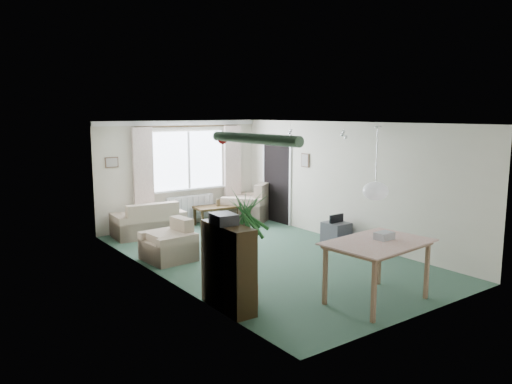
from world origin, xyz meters
TOP-DOWN VIEW (x-y plane):
  - ground at (0.00, 0.00)m, footprint 6.50×6.50m
  - window at (0.20, 3.23)m, footprint 1.80×0.03m
  - curtain_rod at (0.20, 3.15)m, footprint 2.60×0.03m
  - curtain_left at (-0.95, 3.13)m, footprint 0.45×0.08m
  - curtain_right at (1.35, 3.13)m, footprint 0.45×0.08m
  - radiator at (0.20, 3.19)m, footprint 1.20×0.10m
  - doorway at (1.99, 2.20)m, footprint 0.03×0.95m
  - pendant_lamp at (0.20, -2.30)m, footprint 0.36×0.36m
  - tinsel_garland at (-1.92, -2.30)m, footprint 1.60×1.60m
  - bauble_cluster_a at (1.30, 0.90)m, footprint 0.20×0.20m
  - bauble_cluster_b at (1.60, -0.30)m, footprint 0.20×0.20m
  - wall_picture_back at (-1.60, 3.23)m, footprint 0.28×0.03m
  - wall_picture_right at (1.98, 1.20)m, footprint 0.03×0.24m
  - sofa at (-1.03, 2.75)m, footprint 1.50×0.87m
  - armchair_corner at (1.48, 2.73)m, footprint 1.39×1.38m
  - armchair_left at (-1.50, 0.86)m, footprint 0.82×0.86m
  - coffee_table at (0.65, 2.75)m, footprint 1.05×0.67m
  - photo_frame at (0.69, 2.74)m, footprint 0.12×0.05m
  - bookshelf at (-1.84, -1.61)m, footprint 0.34×0.94m
  - hifi_box at (-1.87, -1.55)m, footprint 0.32×0.38m
  - houseplant at (-1.58, -1.66)m, footprint 0.70×0.70m
  - dining_table at (-0.06, -2.60)m, footprint 1.41×1.00m
  - gift_box at (0.09, -2.57)m, footprint 0.25×0.18m
  - tv_cube at (1.70, -0.07)m, footprint 0.44×0.48m
  - pet_bed at (1.65, -0.37)m, footprint 0.66×0.66m

SIDE VIEW (x-z plane):
  - ground at x=0.00m, z-range 0.00..0.00m
  - pet_bed at x=1.65m, z-range 0.00..0.10m
  - tv_cube at x=1.70m, z-range 0.00..0.43m
  - coffee_table at x=0.65m, z-range 0.00..0.44m
  - armchair_left at x=-1.50m, z-range 0.00..0.73m
  - sofa at x=-1.03m, z-range 0.00..0.73m
  - radiator at x=0.20m, z-range 0.12..0.68m
  - dining_table at x=-0.06m, z-range 0.00..0.83m
  - armchair_corner at x=1.48m, z-range 0.00..0.91m
  - photo_frame at x=0.69m, z-range 0.44..0.60m
  - bookshelf at x=-1.84m, z-range 0.00..1.14m
  - houseplant at x=-1.58m, z-range 0.00..1.58m
  - gift_box at x=0.09m, z-range 0.83..0.95m
  - doorway at x=1.99m, z-range 0.00..2.00m
  - hifi_box at x=-1.87m, z-range 1.14..1.28m
  - curtain_left at x=-0.95m, z-range 0.27..2.27m
  - curtain_right at x=1.35m, z-range 0.27..2.27m
  - pendant_lamp at x=0.20m, z-range 1.30..1.66m
  - window at x=0.20m, z-range 0.85..2.15m
  - wall_picture_back at x=-1.60m, z-range 1.44..1.66m
  - wall_picture_right at x=1.98m, z-range 1.40..1.70m
  - bauble_cluster_a at x=1.30m, z-range 2.12..2.32m
  - bauble_cluster_b at x=1.60m, z-range 2.12..2.32m
  - curtain_rod at x=0.20m, z-range 2.25..2.29m
  - tinsel_garland at x=-1.92m, z-range 2.22..2.34m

